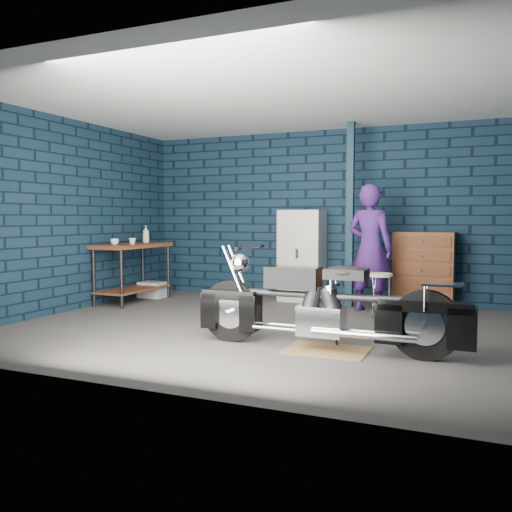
{
  "coord_description": "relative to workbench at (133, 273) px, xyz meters",
  "views": [
    {
      "loc": [
        2.42,
        -5.87,
        1.31
      ],
      "look_at": [
        -0.24,
        0.3,
        0.84
      ],
      "focal_mm": 38.0,
      "sensor_mm": 36.0,
      "label": 1
    }
  ],
  "objects": [
    {
      "name": "cup_b",
      "position": [
        0.14,
        -0.19,
        0.5
      ],
      "size": [
        0.12,
        0.12,
        0.1
      ],
      "primitive_type": "imported",
      "rotation": [
        0.0,
        0.0,
        0.16
      ],
      "color": "beige",
      "rests_on": "workbench"
    },
    {
      "name": "drip_mat",
      "position": [
        3.66,
        -1.85,
        -0.45
      ],
      "size": [
        0.8,
        0.61,
        0.01
      ],
      "primitive_type": "cube",
      "rotation": [
        0.0,
        0.0,
        0.01
      ],
      "color": "olive",
      "rests_on": "ground"
    },
    {
      "name": "storage_bin",
      "position": [
        0.02,
        0.5,
        -0.32
      ],
      "size": [
        0.42,
        0.3,
        0.26
      ],
      "primitive_type": "cube",
      "color": "#9A9DA2",
      "rests_on": "ground"
    },
    {
      "name": "person",
      "position": [
        3.58,
        0.57,
        0.44
      ],
      "size": [
        0.73,
        0.57,
        1.78
      ],
      "primitive_type": "imported",
      "rotation": [
        0.0,
        0.0,
        2.9
      ],
      "color": "#3F1C6B",
      "rests_on": "ground"
    },
    {
      "name": "locker",
      "position": [
        2.4,
        1.13,
        0.26
      ],
      "size": [
        0.67,
        0.48,
        1.44
      ],
      "primitive_type": "cube",
      "color": "beige",
      "rests_on": "ground"
    },
    {
      "name": "support_post",
      "position": [
        3.23,
        0.85,
        0.9
      ],
      "size": [
        0.1,
        0.1,
        2.7
      ],
      "primitive_type": "cube",
      "color": "#112835",
      "rests_on": "ground"
    },
    {
      "name": "bottle",
      "position": [
        -0.01,
        0.38,
        0.59
      ],
      "size": [
        0.13,
        0.13,
        0.28
      ],
      "primitive_type": "imported",
      "rotation": [
        0.0,
        0.0,
        0.26
      ],
      "color": "#9A9DA2",
      "rests_on": "workbench"
    },
    {
      "name": "ground",
      "position": [
        2.68,
        -1.1,
        -0.46
      ],
      "size": [
        6.0,
        6.0,
        0.0
      ],
      "primitive_type": "plane",
      "color": "#474442",
      "rests_on": "ground"
    },
    {
      "name": "workbench",
      "position": [
        0.0,
        0.0,
        0.0
      ],
      "size": [
        0.6,
        1.4,
        0.91
      ],
      "primitive_type": "cube",
      "color": "brown",
      "rests_on": "ground"
    },
    {
      "name": "room_walls",
      "position": [
        2.68,
        -0.55,
        1.45
      ],
      "size": [
        6.02,
        5.01,
        2.71
      ],
      "color": "#0E2231",
      "rests_on": "ground"
    },
    {
      "name": "shop_stool",
      "position": [
        3.82,
        0.03,
        -0.16
      ],
      "size": [
        0.39,
        0.39,
        0.6
      ],
      "primitive_type": null,
      "rotation": [
        0.0,
        0.0,
        0.22
      ],
      "color": "beige",
      "rests_on": "ground"
    },
    {
      "name": "motorcycle",
      "position": [
        3.66,
        -1.85,
        0.06
      ],
      "size": [
        2.34,
        0.65,
        1.03
      ],
      "primitive_type": null,
      "rotation": [
        0.0,
        0.0,
        0.01
      ],
      "color": "black",
      "rests_on": "ground"
    },
    {
      "name": "tool_chest",
      "position": [
        4.25,
        1.13,
        0.1
      ],
      "size": [
        0.83,
        0.46,
        1.11
      ],
      "primitive_type": "cube",
      "color": "brown",
      "rests_on": "ground"
    },
    {
      "name": "cup_a",
      "position": [
        -0.01,
        -0.43,
        0.5
      ],
      "size": [
        0.14,
        0.14,
        0.1
      ],
      "primitive_type": "imported",
      "rotation": [
        0.0,
        0.0,
        -0.22
      ],
      "color": "beige",
      "rests_on": "workbench"
    }
  ]
}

